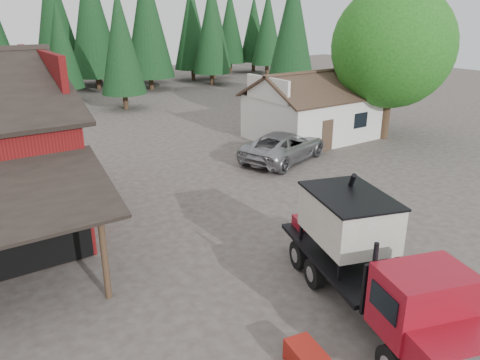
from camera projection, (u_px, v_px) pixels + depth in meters
ground at (289, 273)px, 16.02m from camera, size 120.00×120.00×0.00m
farmhouse at (313, 114)px, 32.42m from camera, size 8.60×6.42×4.65m
deciduous_tree at (393, 51)px, 30.76m from camera, size 8.00×8.00×10.20m
conifer_backdrop at (28, 96)px, 48.53m from camera, size 76.00×16.00×16.00m
near_pine_b at (120, 41)px, 40.41m from camera, size 3.96×3.96×10.40m
near_pine_c at (292, 27)px, 45.48m from camera, size 4.84×4.84×12.40m
feed_truck at (371, 259)px, 13.45m from camera, size 4.60×8.49×3.71m
silver_car at (284, 146)px, 27.72m from camera, size 6.85×4.75×1.74m
equip_box at (306, 358)px, 11.68m from camera, size 0.88×1.20×0.60m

